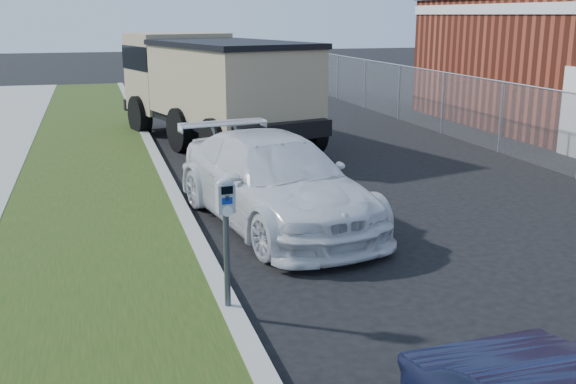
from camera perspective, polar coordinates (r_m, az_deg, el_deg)
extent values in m
plane|color=black|center=(9.46, 9.95, -6.76)|extent=(120.00, 120.00, 0.00)
cube|color=gray|center=(10.51, -7.84, -4.01)|extent=(0.25, 50.00, 0.15)
cube|color=#1C330E|center=(10.43, -16.59, -4.72)|extent=(3.00, 50.00, 0.13)
plane|color=slate|center=(18.08, 17.60, 6.03)|extent=(0.00, 30.00, 30.00)
cylinder|color=#9499A2|center=(17.97, 17.82, 8.86)|extent=(0.04, 30.00, 0.04)
cylinder|color=#9499A2|center=(18.08, 17.60, 6.03)|extent=(0.06, 0.06, 1.80)
cylinder|color=#9499A2|center=(20.62, 13.00, 7.34)|extent=(0.06, 0.06, 1.80)
cylinder|color=#9499A2|center=(23.26, 9.41, 8.32)|extent=(0.06, 0.06, 1.80)
cylinder|color=#9499A2|center=(25.99, 6.55, 9.08)|extent=(0.06, 0.06, 1.80)
cylinder|color=#9499A2|center=(28.77, 4.23, 9.68)|extent=(0.06, 0.06, 1.80)
cylinder|color=#9499A2|center=(31.59, 2.32, 10.16)|extent=(0.06, 0.06, 1.80)
cube|color=silver|center=(19.57, 20.31, 14.38)|extent=(0.06, 14.00, 0.30)
cylinder|color=#3F4247|center=(7.79, -5.20, -5.83)|extent=(0.08, 0.08, 1.11)
cube|color=gray|center=(7.56, -5.33, -0.54)|extent=(0.21, 0.15, 0.33)
ellipsoid|color=gray|center=(7.52, -5.36, 0.68)|extent=(0.23, 0.16, 0.13)
cube|color=black|center=(7.47, -5.18, 0.14)|extent=(0.13, 0.03, 0.09)
cube|color=navy|center=(7.50, -5.17, -0.75)|extent=(0.12, 0.02, 0.08)
cylinder|color=silver|center=(7.53, -5.14, -1.65)|extent=(0.12, 0.02, 0.12)
cube|color=#3F4247|center=(7.49, -5.17, -0.51)|extent=(0.04, 0.01, 0.06)
imported|color=silver|center=(11.32, -1.15, 1.00)|extent=(2.93, 5.38, 1.48)
cube|color=black|center=(18.60, -6.01, 6.63)|extent=(4.37, 7.71, 0.40)
cube|color=#8F7D5C|center=(20.88, -9.28, 10.00)|extent=(3.13, 2.70, 2.28)
cube|color=black|center=(20.85, -9.33, 11.25)|extent=(3.17, 2.73, 0.68)
cube|color=#8F7D5C|center=(17.68, -4.79, 9.31)|extent=(3.92, 5.35, 1.83)
cube|color=black|center=(17.62, -4.85, 12.38)|extent=(4.06, 5.49, 0.14)
cube|color=black|center=(21.99, -10.27, 7.50)|extent=(2.68, 0.90, 0.34)
cylinder|color=black|center=(20.44, -12.43, 6.37)|extent=(0.66, 1.20, 1.14)
cylinder|color=black|center=(21.44, -5.77, 7.02)|extent=(0.66, 1.20, 1.14)
cylinder|color=black|center=(17.60, -9.03, 5.22)|extent=(0.66, 1.20, 1.14)
cylinder|color=black|center=(18.75, -1.60, 5.98)|extent=(0.66, 1.20, 1.14)
cylinder|color=black|center=(15.75, -6.11, 4.21)|extent=(0.66, 1.20, 1.14)
cylinder|color=black|center=(17.03, 1.89, 5.08)|extent=(0.66, 1.20, 1.14)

